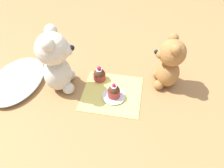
{
  "coord_description": "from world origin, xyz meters",
  "views": [
    {
      "loc": [
        -0.6,
        -0.11,
        0.67
      ],
      "look_at": [
        0.0,
        0.0,
        0.06
      ],
      "focal_mm": 35.0,
      "sensor_mm": 36.0,
      "label": 1
    }
  ],
  "objects_px": {
    "teddy_bear_tan": "(169,63)",
    "cupcake_near_tan_bear": "(114,91)",
    "teddy_bear_cream": "(56,61)",
    "cupcake_near_cream_bear": "(99,75)",
    "saucer_plate": "(114,96)"
  },
  "relations": [
    {
      "from": "teddy_bear_tan",
      "to": "cupcake_near_tan_bear",
      "type": "distance_m",
      "value": 0.25
    },
    {
      "from": "teddy_bear_cream",
      "to": "cupcake_near_tan_bear",
      "type": "relative_size",
      "value": 3.94
    },
    {
      "from": "cupcake_near_cream_bear",
      "to": "cupcake_near_tan_bear",
      "type": "distance_m",
      "value": 0.12
    },
    {
      "from": "teddy_bear_cream",
      "to": "cupcake_near_tan_bear",
      "type": "distance_m",
      "value": 0.25
    },
    {
      "from": "teddy_bear_cream",
      "to": "saucer_plate",
      "type": "relative_size",
      "value": 2.81
    },
    {
      "from": "saucer_plate",
      "to": "cupcake_near_tan_bear",
      "type": "relative_size",
      "value": 1.4
    },
    {
      "from": "teddy_bear_tan",
      "to": "cupcake_near_tan_bear",
      "type": "xyz_separation_m",
      "value": [
        -0.12,
        0.2,
        -0.08
      ]
    },
    {
      "from": "cupcake_near_cream_bear",
      "to": "teddy_bear_cream",
      "type": "bearing_deg",
      "value": 113.9
    },
    {
      "from": "teddy_bear_tan",
      "to": "cupcake_near_cream_bear",
      "type": "bearing_deg",
      "value": -89.7
    },
    {
      "from": "cupcake_near_tan_bear",
      "to": "saucer_plate",
      "type": "bearing_deg",
      "value": -90.0
    },
    {
      "from": "cupcake_near_cream_bear",
      "to": "saucer_plate",
      "type": "distance_m",
      "value": 0.12
    },
    {
      "from": "teddy_bear_cream",
      "to": "saucer_plate",
      "type": "height_order",
      "value": "teddy_bear_cream"
    },
    {
      "from": "teddy_bear_tan",
      "to": "saucer_plate",
      "type": "relative_size",
      "value": 2.37
    },
    {
      "from": "teddy_bear_tan",
      "to": "teddy_bear_cream",
      "type": "bearing_deg",
      "value": -82.91
    },
    {
      "from": "teddy_bear_tan",
      "to": "cupcake_near_tan_bear",
      "type": "relative_size",
      "value": 3.33
    }
  ]
}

